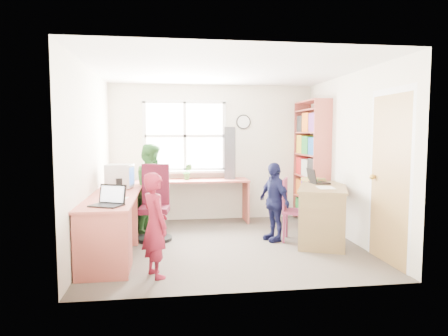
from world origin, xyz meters
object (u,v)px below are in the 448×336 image
(swivel_chair, at_px, (155,207))
(laptop_left, at_px, (109,201))
(right_desk, at_px, (323,201))
(bookshelf, at_px, (311,165))
(person_navy, at_px, (274,202))
(l_desk, at_px, (128,219))
(laptop_right, at_px, (316,180))
(cd_tower, at_px, (230,153))
(potted_plant, at_px, (188,172))
(crt_monitor, at_px, (120,176))
(person_green, at_px, (152,188))
(wooden_chair, at_px, (292,207))
(person_red, at_px, (155,225))

(swivel_chair, height_order, laptop_left, swivel_chair)
(right_desk, distance_m, bookshelf, 1.24)
(bookshelf, height_order, swivel_chair, bookshelf)
(swivel_chair, height_order, person_navy, person_navy)
(l_desk, relative_size, laptop_right, 8.94)
(swivel_chair, bearing_deg, cd_tower, 45.47)
(cd_tower, xyz_separation_m, potted_plant, (-0.74, -0.02, -0.32))
(crt_monitor, bearing_deg, potted_plant, 50.63)
(laptop_left, relative_size, person_green, 0.30)
(crt_monitor, xyz_separation_m, laptop_right, (2.91, -0.17, -0.08))
(potted_plant, xyz_separation_m, person_navy, (1.17, -1.31, -0.32))
(wooden_chair, xyz_separation_m, laptop_left, (-2.41, -0.97, 0.31))
(laptop_left, bearing_deg, bookshelf, 58.93)
(wooden_chair, distance_m, crt_monitor, 2.53)
(bookshelf, height_order, laptop_left, bookshelf)
(person_green, bearing_deg, wooden_chair, -96.94)
(right_desk, xyz_separation_m, person_red, (-2.35, -1.18, -0.01))
(swivel_chair, relative_size, wooden_chair, 1.21)
(bookshelf, bearing_deg, l_desk, -153.57)
(crt_monitor, bearing_deg, bookshelf, 20.63)
(right_desk, distance_m, cd_tower, 1.91)
(right_desk, bearing_deg, laptop_left, -139.16)
(l_desk, bearing_deg, laptop_left, -102.81)
(person_navy, bearing_deg, person_green, -134.41)
(l_desk, relative_size, person_navy, 2.61)
(laptop_right, xyz_separation_m, person_green, (-2.46, 0.60, -0.16))
(l_desk, relative_size, crt_monitor, 7.42)
(laptop_left, xyz_separation_m, potted_plant, (0.98, 2.33, 0.08))
(right_desk, height_order, laptop_left, laptop_left)
(crt_monitor, distance_m, laptop_left, 1.40)
(bookshelf, bearing_deg, person_red, -138.21)
(l_desk, height_order, right_desk, right_desk)
(person_red, relative_size, person_navy, 1.00)
(swivel_chair, relative_size, potted_plant, 3.98)
(laptop_left, bearing_deg, laptop_right, 48.02)
(l_desk, bearing_deg, laptop_right, 12.44)
(cd_tower, xyz_separation_m, person_navy, (0.44, -1.32, -0.64))
(laptop_left, bearing_deg, cd_tower, 78.74)
(l_desk, distance_m, crt_monitor, 0.92)
(crt_monitor, bearing_deg, right_desk, -0.49)
(laptop_right, bearing_deg, potted_plant, 58.55)
(person_navy, bearing_deg, bookshelf, 118.48)
(right_desk, xyz_separation_m, laptop_right, (-0.00, 0.27, 0.27))
(l_desk, relative_size, right_desk, 1.95)
(wooden_chair, height_order, person_green, person_green)
(wooden_chair, height_order, crt_monitor, crt_monitor)
(laptop_right, relative_size, person_red, 0.29)
(right_desk, distance_m, crt_monitor, 2.96)
(swivel_chair, height_order, person_red, person_red)
(right_desk, distance_m, wooden_chair, 0.46)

